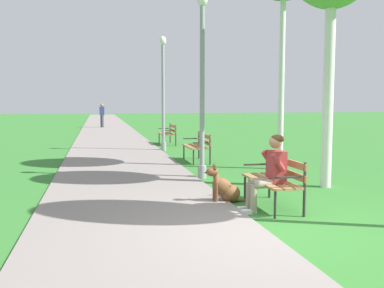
{
  "coord_description": "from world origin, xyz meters",
  "views": [
    {
      "loc": [
        -2.33,
        -5.42,
        1.78
      ],
      "look_at": [
        -0.42,
        3.29,
        0.9
      ],
      "focal_mm": 40.43,
      "sensor_mm": 36.0,
      "label": 1
    }
  ],
  "objects_px": {
    "dog_brown": "(225,188)",
    "lamp_post_mid": "(163,92)",
    "person_seated_on_near_bench": "(270,170)",
    "lamp_post_near": "(202,84)",
    "park_bench_mid": "(198,144)",
    "pedestrian_distant": "(102,115)",
    "park_bench_near": "(276,177)",
    "park_bench_far": "(169,132)"
  },
  "relations": [
    {
      "from": "dog_brown",
      "to": "lamp_post_mid",
      "type": "relative_size",
      "value": 0.2
    },
    {
      "from": "person_seated_on_near_bench",
      "to": "lamp_post_near",
      "type": "height_order",
      "value": "lamp_post_near"
    },
    {
      "from": "person_seated_on_near_bench",
      "to": "dog_brown",
      "type": "xyz_separation_m",
      "value": [
        -0.54,
        0.73,
        -0.42
      ]
    },
    {
      "from": "park_bench_mid",
      "to": "pedestrian_distant",
      "type": "bearing_deg",
      "value": 98.47
    },
    {
      "from": "dog_brown",
      "to": "lamp_post_near",
      "type": "relative_size",
      "value": 0.2
    },
    {
      "from": "park_bench_mid",
      "to": "dog_brown",
      "type": "bearing_deg",
      "value": -98.05
    },
    {
      "from": "person_seated_on_near_bench",
      "to": "dog_brown",
      "type": "height_order",
      "value": "person_seated_on_near_bench"
    },
    {
      "from": "park_bench_near",
      "to": "park_bench_far",
      "type": "bearing_deg",
      "value": 90.24
    },
    {
      "from": "park_bench_mid",
      "to": "park_bench_far",
      "type": "bearing_deg",
      "value": 90.4
    },
    {
      "from": "park_bench_far",
      "to": "pedestrian_distant",
      "type": "relative_size",
      "value": 0.91
    },
    {
      "from": "park_bench_mid",
      "to": "dog_brown",
      "type": "xyz_separation_m",
      "value": [
        -0.74,
        -5.2,
        -0.25
      ]
    },
    {
      "from": "dog_brown",
      "to": "lamp_post_near",
      "type": "bearing_deg",
      "value": 85.74
    },
    {
      "from": "lamp_post_mid",
      "to": "pedestrian_distant",
      "type": "distance_m",
      "value": 14.68
    },
    {
      "from": "pedestrian_distant",
      "to": "person_seated_on_near_bench",
      "type": "bearing_deg",
      "value": -84.13
    },
    {
      "from": "lamp_post_mid",
      "to": "pedestrian_distant",
      "type": "xyz_separation_m",
      "value": [
        -2.02,
        14.49,
        -1.27
      ]
    },
    {
      "from": "park_bench_mid",
      "to": "pedestrian_distant",
      "type": "relative_size",
      "value": 0.91
    },
    {
      "from": "park_bench_far",
      "to": "pedestrian_distant",
      "type": "xyz_separation_m",
      "value": [
        -2.57,
        12.25,
        0.33
      ]
    },
    {
      "from": "park_bench_mid",
      "to": "pedestrian_distant",
      "type": "distance_m",
      "value": 17.71
    },
    {
      "from": "lamp_post_near",
      "to": "lamp_post_mid",
      "type": "xyz_separation_m",
      "value": [
        -0.04,
        5.77,
        -0.07
      ]
    },
    {
      "from": "park_bench_near",
      "to": "pedestrian_distant",
      "type": "xyz_separation_m",
      "value": [
        -2.61,
        23.19,
        0.33
      ]
    },
    {
      "from": "park_bench_far",
      "to": "lamp_post_near",
      "type": "relative_size",
      "value": 0.36
    },
    {
      "from": "park_bench_far",
      "to": "person_seated_on_near_bench",
      "type": "relative_size",
      "value": 1.2
    },
    {
      "from": "lamp_post_near",
      "to": "lamp_post_mid",
      "type": "height_order",
      "value": "lamp_post_near"
    },
    {
      "from": "park_bench_mid",
      "to": "lamp_post_mid",
      "type": "relative_size",
      "value": 0.37
    },
    {
      "from": "lamp_post_mid",
      "to": "park_bench_mid",
      "type": "bearing_deg",
      "value": -78.99
    },
    {
      "from": "pedestrian_distant",
      "to": "dog_brown",
      "type": "bearing_deg",
      "value": -85.29
    },
    {
      "from": "park_bench_far",
      "to": "park_bench_mid",
      "type": "bearing_deg",
      "value": -89.6
    },
    {
      "from": "pedestrian_distant",
      "to": "lamp_post_near",
      "type": "bearing_deg",
      "value": -84.21
    },
    {
      "from": "person_seated_on_near_bench",
      "to": "park_bench_far",
      "type": "bearing_deg",
      "value": 89.17
    },
    {
      "from": "person_seated_on_near_bench",
      "to": "lamp_post_mid",
      "type": "distance_m",
      "value": 9.07
    },
    {
      "from": "lamp_post_mid",
      "to": "park_bench_far",
      "type": "bearing_deg",
      "value": 76.16
    },
    {
      "from": "park_bench_near",
      "to": "lamp_post_near",
      "type": "height_order",
      "value": "lamp_post_near"
    },
    {
      "from": "person_seated_on_near_bench",
      "to": "dog_brown",
      "type": "distance_m",
      "value": 1.0
    },
    {
      "from": "park_bench_mid",
      "to": "dog_brown",
      "type": "distance_m",
      "value": 5.25
    },
    {
      "from": "dog_brown",
      "to": "pedestrian_distant",
      "type": "bearing_deg",
      "value": 94.71
    },
    {
      "from": "park_bench_far",
      "to": "lamp_post_mid",
      "type": "relative_size",
      "value": 0.37
    },
    {
      "from": "park_bench_near",
      "to": "park_bench_far",
      "type": "xyz_separation_m",
      "value": [
        -0.05,
        10.94,
        0.0
      ]
    },
    {
      "from": "park_bench_far",
      "to": "dog_brown",
      "type": "distance_m",
      "value": 10.49
    },
    {
      "from": "park_bench_mid",
      "to": "lamp_post_near",
      "type": "relative_size",
      "value": 0.36
    },
    {
      "from": "park_bench_near",
      "to": "person_seated_on_near_bench",
      "type": "distance_m",
      "value": 0.36
    },
    {
      "from": "park_bench_far",
      "to": "dog_brown",
      "type": "bearing_deg",
      "value": -93.82
    },
    {
      "from": "person_seated_on_near_bench",
      "to": "lamp_post_mid",
      "type": "xyz_separation_m",
      "value": [
        -0.39,
        8.95,
        1.43
      ]
    }
  ]
}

